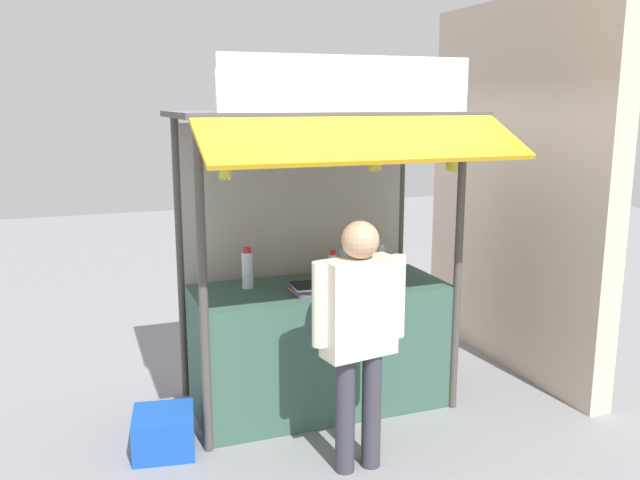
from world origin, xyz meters
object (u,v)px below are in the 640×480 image
water_bottle_front_right (344,260)px  banana_bunch_inner_right (452,162)px  banana_bunch_leftmost (375,159)px  banana_bunch_inner_left (226,168)px  plastic_crate (164,432)px  water_bottle_far_left (381,261)px  vendor_person (359,324)px  magazine_stack_right (309,289)px  water_bottle_mid_right (248,269)px  water_bottle_left (333,268)px  magazine_stack_rear_center (360,279)px

water_bottle_front_right → banana_bunch_inner_right: banana_bunch_inner_right is taller
banana_bunch_leftmost → banana_bunch_inner_left: size_ratio=0.94×
water_bottle_front_right → plastic_crate: water_bottle_front_right is taller
banana_bunch_inner_left → water_bottle_far_left: bearing=24.4°
water_bottle_front_right → plastic_crate: size_ratio=0.59×
vendor_person → magazine_stack_right: bearing=84.3°
water_bottle_far_left → water_bottle_mid_right: 1.08m
magazine_stack_right → banana_bunch_inner_right: (0.94, -0.33, 0.91)m
magazine_stack_right → vendor_person: bearing=-86.3°
water_bottle_left → banana_bunch_inner_right: size_ratio=0.84×
water_bottle_far_left → banana_bunch_inner_right: 1.05m
magazine_stack_rear_center → vendor_person: (-0.41, -0.92, -0.01)m
banana_bunch_leftmost → plastic_crate: bearing=172.6°
water_bottle_mid_right → plastic_crate: (-0.71, -0.43, -0.96)m
water_bottle_left → banana_bunch_inner_left: 1.36m
banana_bunch_inner_left → vendor_person: size_ratio=0.17×
water_bottle_left → magazine_stack_rear_center: (0.19, -0.08, -0.09)m
water_bottle_front_right → magazine_stack_rear_center: size_ratio=0.74×
water_bottle_mid_right → water_bottle_front_right: size_ratio=1.30×
water_bottle_far_left → plastic_crate: size_ratio=0.61×
magazine_stack_rear_center → banana_bunch_inner_right: (0.48, -0.47, 0.91)m
water_bottle_left → magazine_stack_right: water_bottle_left is taller
water_bottle_far_left → banana_bunch_inner_left: banana_bunch_inner_left is taller
vendor_person → banana_bunch_inner_left: bearing=137.8°
plastic_crate → water_bottle_front_right: bearing=21.0°
vendor_person → plastic_crate: vendor_person is taller
banana_bunch_leftmost → banana_bunch_inner_right: 0.59m
water_bottle_left → banana_bunch_leftmost: (0.08, -0.54, 0.86)m
magazine_stack_rear_center → plastic_crate: size_ratio=0.80×
water_bottle_left → banana_bunch_leftmost: bearing=-81.4°
water_bottle_far_left → plastic_crate: 2.06m
banana_bunch_inner_right → banana_bunch_inner_left: bearing=-179.9°
water_bottle_far_left → water_bottle_front_right: water_bottle_far_left is taller
magazine_stack_rear_center → water_bottle_far_left: bearing=30.9°
vendor_person → banana_bunch_inner_right: bearing=17.8°
magazine_stack_rear_center → banana_bunch_inner_left: banana_bunch_inner_left is taller
water_bottle_front_right → banana_bunch_inner_right: (0.49, -0.77, 0.83)m
magazine_stack_rear_center → banana_bunch_inner_left: (-1.12, -0.47, 0.93)m
water_bottle_mid_right → banana_bunch_inner_right: bearing=-25.3°
water_bottle_far_left → magazine_stack_rear_center: water_bottle_far_left is taller
magazine_stack_right → banana_bunch_inner_left: (-0.65, -0.33, 0.92)m
banana_bunch_leftmost → vendor_person: size_ratio=0.16×
magazine_stack_right → banana_bunch_inner_right: bearing=-19.3°
water_bottle_mid_right → vendor_person: 1.16m
magazine_stack_right → banana_bunch_leftmost: size_ratio=0.97×
magazine_stack_rear_center → vendor_person: vendor_person is taller
banana_bunch_inner_left → water_bottle_left: bearing=30.7°
water_bottle_mid_right → magazine_stack_rear_center: size_ratio=0.96×
water_bottle_left → magazine_stack_rear_center: size_ratio=0.78×
water_bottle_mid_right → water_bottle_front_right: 0.84m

